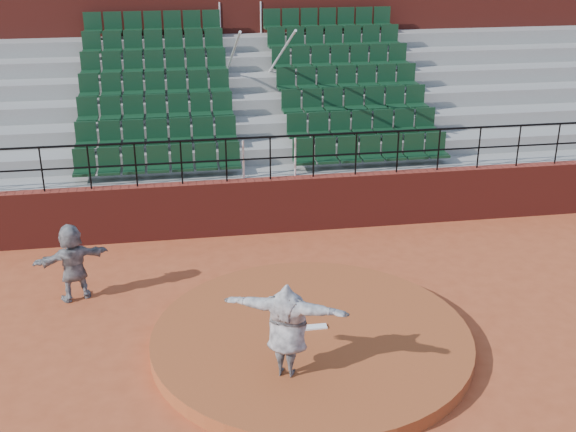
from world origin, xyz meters
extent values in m
plane|color=#A84825|center=(0.00, 0.00, 0.00)|extent=(90.00, 90.00, 0.00)
cylinder|color=#964521|center=(0.00, 0.00, 0.12)|extent=(5.50, 5.50, 0.25)
cube|color=white|center=(0.00, 0.15, 0.27)|extent=(0.60, 0.15, 0.03)
cube|color=maroon|center=(0.00, 5.00, 0.65)|extent=(24.00, 0.30, 1.30)
cylinder|color=black|center=(0.00, 5.00, 2.30)|extent=(24.00, 0.05, 0.05)
cylinder|color=black|center=(0.00, 5.00, 1.80)|extent=(24.00, 0.04, 0.04)
cylinder|color=black|center=(-5.00, 5.00, 1.80)|extent=(0.04, 0.04, 1.00)
cylinder|color=black|center=(-4.00, 5.00, 1.80)|extent=(0.04, 0.04, 1.00)
cylinder|color=black|center=(-3.00, 5.00, 1.80)|extent=(0.04, 0.04, 1.00)
cylinder|color=black|center=(-2.00, 5.00, 1.80)|extent=(0.04, 0.04, 1.00)
cylinder|color=black|center=(-1.00, 5.00, 1.80)|extent=(0.04, 0.04, 1.00)
cylinder|color=black|center=(0.00, 5.00, 1.80)|extent=(0.04, 0.04, 1.00)
cylinder|color=black|center=(1.00, 5.00, 1.80)|extent=(0.04, 0.04, 1.00)
cylinder|color=black|center=(2.00, 5.00, 1.80)|extent=(0.04, 0.04, 1.00)
cylinder|color=black|center=(3.00, 5.00, 1.80)|extent=(0.04, 0.04, 1.00)
cylinder|color=black|center=(4.00, 5.00, 1.80)|extent=(0.04, 0.04, 1.00)
cylinder|color=black|center=(5.00, 5.00, 1.80)|extent=(0.04, 0.04, 1.00)
cylinder|color=black|center=(6.00, 5.00, 1.80)|extent=(0.04, 0.04, 1.00)
cylinder|color=black|center=(7.00, 5.00, 1.80)|extent=(0.04, 0.04, 1.00)
cube|color=gray|center=(0.00, 5.58, 0.65)|extent=(24.00, 0.85, 1.30)
cube|color=#10321C|center=(-2.53, 5.59, 1.66)|extent=(3.85, 0.48, 0.72)
cube|color=#10321C|center=(2.53, 5.59, 1.66)|extent=(3.85, 0.48, 0.72)
cube|color=gray|center=(0.00, 6.43, 0.85)|extent=(24.00, 0.85, 1.70)
cube|color=#10321C|center=(-2.53, 6.44, 2.06)|extent=(3.85, 0.48, 0.72)
cube|color=#10321C|center=(2.53, 6.44, 2.06)|extent=(3.85, 0.48, 0.72)
cube|color=gray|center=(0.00, 7.28, 1.05)|extent=(24.00, 0.85, 2.10)
cube|color=#10321C|center=(-2.53, 7.29, 2.46)|extent=(3.85, 0.48, 0.72)
cube|color=#10321C|center=(2.53, 7.29, 2.46)|extent=(3.85, 0.48, 0.72)
cube|color=gray|center=(0.00, 8.12, 1.25)|extent=(24.00, 0.85, 2.50)
cube|color=#10321C|center=(-2.53, 8.13, 2.86)|extent=(3.85, 0.48, 0.72)
cube|color=#10321C|center=(2.53, 8.13, 2.86)|extent=(3.85, 0.48, 0.72)
cube|color=gray|center=(0.00, 8.97, 1.45)|extent=(24.00, 0.85, 2.90)
cube|color=#10321C|center=(-2.53, 8.98, 3.26)|extent=(3.85, 0.48, 0.72)
cube|color=#10321C|center=(2.53, 8.98, 3.26)|extent=(3.85, 0.48, 0.72)
cube|color=gray|center=(0.00, 9.82, 1.65)|extent=(24.00, 0.85, 3.30)
cube|color=#10321C|center=(-2.53, 9.83, 3.66)|extent=(3.85, 0.48, 0.72)
cube|color=#10321C|center=(2.53, 9.83, 3.66)|extent=(3.85, 0.48, 0.72)
cube|color=gray|center=(0.00, 10.68, 1.85)|extent=(24.00, 0.85, 3.70)
cube|color=#10321C|center=(-2.53, 10.69, 4.06)|extent=(3.85, 0.48, 0.72)
cube|color=#10321C|center=(2.53, 10.69, 4.06)|extent=(3.85, 0.48, 0.72)
cylinder|color=silver|center=(-0.60, 8.12, 3.40)|extent=(0.06, 5.97, 2.46)
cylinder|color=silver|center=(0.60, 8.12, 3.40)|extent=(0.06, 5.97, 2.46)
cube|color=maroon|center=(0.00, 12.60, 3.55)|extent=(24.00, 3.00, 7.10)
imported|color=black|center=(-0.60, -1.10, 1.04)|extent=(1.98, 1.27, 1.57)
imported|color=black|center=(-4.18, 2.38, 0.77)|extent=(1.50, 0.90, 1.55)
camera|label=1|loc=(-2.12, -10.47, 6.84)|focal=45.00mm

